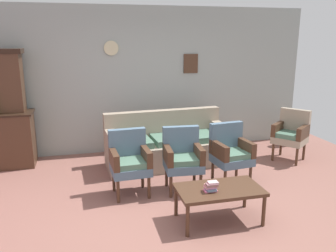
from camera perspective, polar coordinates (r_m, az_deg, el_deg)
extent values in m
plane|color=#84564C|center=(4.51, 2.40, -13.85)|extent=(7.68, 7.68, 0.00)
cube|color=#939E99|center=(6.58, -3.94, 7.54)|extent=(6.40, 0.06, 2.70)
cube|color=#472D1E|center=(6.72, 3.78, 10.26)|extent=(0.28, 0.02, 0.36)
cylinder|color=beige|center=(6.41, -9.37, 12.59)|extent=(0.26, 0.03, 0.26)
cube|color=gray|center=(5.93, 0.11, -4.50)|extent=(2.14, 0.94, 0.42)
cube|color=gray|center=(6.10, -0.81, 0.43)|extent=(2.10, 0.30, 0.48)
cube|color=gray|center=(6.19, 8.65, -0.67)|extent=(0.21, 0.81, 0.24)
cube|color=gray|center=(5.63, -9.28, -2.23)|extent=(0.21, 0.81, 0.24)
cube|color=#4C705B|center=(6.03, 5.82, -1.68)|extent=(0.59, 0.60, 0.10)
cube|color=#4C705B|center=(5.82, 0.24, -2.20)|extent=(0.59, 0.60, 0.10)
cube|color=#4C705B|center=(5.67, -5.71, -2.73)|extent=(0.59, 0.60, 0.10)
cube|color=slate|center=(4.80, -6.21, -7.07)|extent=(0.55, 0.51, 0.12)
cube|color=#4C705B|center=(4.75, -6.19, -6.15)|extent=(0.47, 0.43, 0.10)
cube|color=slate|center=(4.89, -6.76, -3.08)|extent=(0.52, 0.13, 0.46)
cube|color=#472D1E|center=(4.79, -3.67, -4.92)|extent=(0.11, 0.48, 0.22)
cube|color=#472D1E|center=(4.71, -8.90, -5.40)|extent=(0.11, 0.48, 0.22)
cylinder|color=#472D1E|center=(4.76, -3.16, -10.10)|extent=(0.04, 0.04, 0.32)
cylinder|color=#472D1E|center=(4.69, -8.24, -10.64)|extent=(0.04, 0.04, 0.32)
cylinder|color=#472D1E|center=(5.10, -4.22, -8.39)|extent=(0.04, 0.04, 0.32)
cylinder|color=#472D1E|center=(5.03, -8.94, -8.87)|extent=(0.04, 0.04, 0.32)
cube|color=slate|center=(4.91, 2.54, -6.52)|extent=(0.56, 0.52, 0.12)
cube|color=#4C705B|center=(4.86, 2.60, -5.61)|extent=(0.47, 0.44, 0.10)
cube|color=slate|center=(5.00, 2.11, -2.61)|extent=(0.53, 0.14, 0.46)
cube|color=#472D1E|center=(4.90, 5.09, -4.50)|extent=(0.12, 0.48, 0.22)
cube|color=#472D1E|center=(4.81, -0.01, -4.79)|extent=(0.12, 0.48, 0.22)
cylinder|color=#472D1E|center=(4.87, 5.43, -9.56)|extent=(0.04, 0.04, 0.32)
cylinder|color=#472D1E|center=(4.78, 0.48, -9.94)|extent=(0.04, 0.04, 0.32)
cylinder|color=#472D1E|center=(5.21, 4.36, -7.90)|extent=(0.04, 0.04, 0.32)
cylinder|color=#472D1E|center=(5.13, -0.25, -8.21)|extent=(0.04, 0.04, 0.32)
cube|color=slate|center=(5.21, 10.49, -5.49)|extent=(0.57, 0.53, 0.12)
cube|color=#4C705B|center=(5.17, 10.64, -4.62)|extent=(0.48, 0.45, 0.10)
cube|color=slate|center=(5.29, 9.53, -1.85)|extent=(0.53, 0.16, 0.46)
cube|color=#472D1E|center=(5.27, 12.63, -3.43)|extent=(0.13, 0.49, 0.22)
cube|color=#472D1E|center=(5.05, 8.42, -4.00)|extent=(0.13, 0.49, 0.22)
cylinder|color=#472D1E|center=(5.25, 13.43, -8.08)|extent=(0.04, 0.04, 0.32)
cylinder|color=#472D1E|center=(5.04, 9.39, -8.83)|extent=(0.04, 0.04, 0.32)
cylinder|color=#472D1E|center=(5.54, 11.27, -6.73)|extent=(0.04, 0.04, 0.32)
cylinder|color=#472D1E|center=(5.35, 7.38, -7.36)|extent=(0.04, 0.04, 0.32)
cube|color=gray|center=(6.47, 19.44, -2.15)|extent=(0.70, 0.71, 0.12)
cube|color=#4C705B|center=(6.43, 19.44, -1.43)|extent=(0.59, 0.60, 0.10)
cube|color=gray|center=(6.58, 20.22, 0.67)|extent=(0.40, 0.47, 0.46)
cube|color=#472D1E|center=(6.36, 21.42, -1.01)|extent=(0.43, 0.36, 0.22)
cube|color=#472D1E|center=(6.50, 17.73, -0.39)|extent=(0.43, 0.36, 0.22)
cylinder|color=#472D1E|center=(6.30, 20.50, -4.79)|extent=(0.04, 0.04, 0.32)
cylinder|color=#472D1E|center=(6.43, 16.95, -4.11)|extent=(0.04, 0.04, 0.32)
cylinder|color=#472D1E|center=(6.65, 21.53, -3.89)|extent=(0.04, 0.04, 0.32)
cylinder|color=#472D1E|center=(6.77, 18.14, -3.28)|extent=(0.04, 0.04, 0.32)
cube|color=#472D1E|center=(4.16, 8.47, -10.36)|extent=(1.00, 0.56, 0.04)
cylinder|color=#472D1E|center=(4.32, 1.34, -12.31)|extent=(0.04, 0.04, 0.38)
cylinder|color=#472D1E|center=(4.63, 12.61, -10.80)|extent=(0.04, 0.04, 0.38)
cylinder|color=#472D1E|center=(3.91, 3.25, -15.36)|extent=(0.04, 0.04, 0.38)
cylinder|color=#472D1E|center=(4.25, 15.54, -13.37)|extent=(0.04, 0.04, 0.38)
cube|color=pink|center=(4.06, 6.99, -10.52)|extent=(0.15, 0.09, 0.02)
cube|color=slate|center=(4.04, 7.09, -10.35)|extent=(0.11, 0.10, 0.02)
cube|color=pink|center=(4.04, 7.02, -9.95)|extent=(0.13, 0.10, 0.02)
cube|color=tan|center=(4.04, 7.17, -9.68)|extent=(0.14, 0.09, 0.02)
cube|color=#905F65|center=(4.01, 7.26, -9.56)|extent=(0.13, 0.08, 0.02)
cube|color=#C5A3A9|center=(4.02, 7.43, -9.20)|extent=(0.12, 0.09, 0.02)
cylinder|color=#746951|center=(7.40, 19.20, -0.90)|extent=(0.20, 0.20, 0.56)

